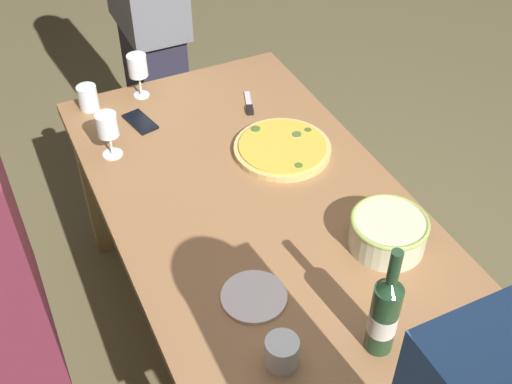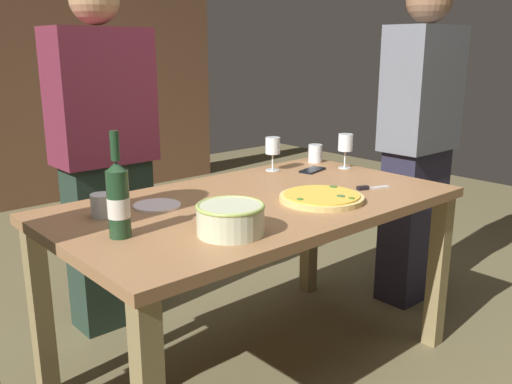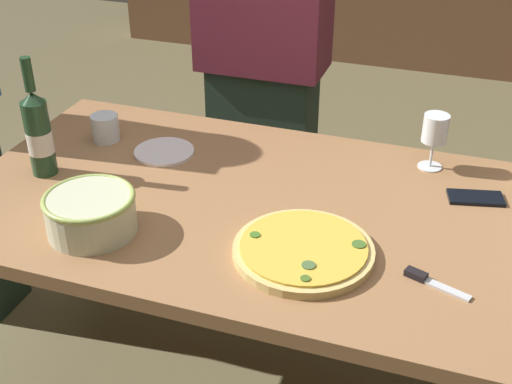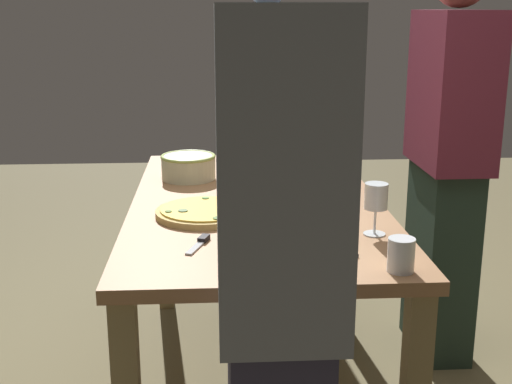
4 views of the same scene
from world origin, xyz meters
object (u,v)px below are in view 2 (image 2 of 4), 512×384
object	(u,v)px
cup_ceramic	(315,153)
person_host	(105,158)
side_plate	(157,206)
wine_glass_near_pizza	(345,144)
pizza	(322,198)
dining_table	(256,222)
cell_phone	(313,170)
wine_bottle	(118,199)
wine_glass_by_bottle	(273,148)
person_guest_right	(418,144)
cup_amber	(103,205)
pizza_knife	(369,188)
serving_bowl	(230,218)

from	to	relation	value
cup_ceramic	person_host	bearing A→B (deg)	154.95
side_plate	wine_glass_near_pizza	bearing A→B (deg)	-1.59
pizza	person_host	xyz separation A→B (m)	(-0.42, 0.98, 0.07)
dining_table	cell_phone	world-z (taller)	cell_phone
wine_glass_near_pizza	side_plate	bearing A→B (deg)	178.41
wine_bottle	wine_glass_by_bottle	distance (m)	1.10
cup_ceramic	person_guest_right	bearing A→B (deg)	-43.78
cup_amber	side_plate	xyz separation A→B (m)	(0.21, -0.02, -0.04)
pizza	cup_ceramic	distance (m)	0.75
wine_bottle	side_plate	distance (m)	0.36
pizza_knife	person_guest_right	distance (m)	0.66
cup_amber	cup_ceramic	size ratio (longest dim) A/B	0.91
dining_table	cell_phone	xyz separation A→B (m)	(0.55, 0.20, 0.10)
pizza_knife	person_host	size ratio (longest dim) A/B	0.09
serving_bowl	wine_glass_near_pizza	xyz separation A→B (m)	(1.05, 0.40, 0.07)
serving_bowl	person_guest_right	world-z (taller)	person_guest_right
wine_bottle	cup_amber	world-z (taller)	wine_bottle
wine_glass_near_pizza	cup_ceramic	world-z (taller)	wine_glass_near_pizza
cup_amber	cell_phone	distance (m)	1.11
dining_table	pizza	bearing A→B (deg)	-45.74
person_host	serving_bowl	bearing A→B (deg)	-22.24
dining_table	pizza	xyz separation A→B (m)	(0.18, -0.19, 0.11)
cup_amber	serving_bowl	bearing A→B (deg)	-64.10
person_host	wine_glass_near_pizza	bearing A→B (deg)	38.87
wine_bottle	cell_phone	world-z (taller)	wine_bottle
dining_table	wine_glass_by_bottle	size ratio (longest dim) A/B	9.78
wine_bottle	cup_amber	xyz separation A→B (m)	(0.06, 0.24, -0.09)
dining_table	person_guest_right	bearing A→B (deg)	-1.33
wine_bottle	wine_glass_by_bottle	xyz separation A→B (m)	(1.03, 0.39, -0.01)
wine_glass_by_bottle	person_host	size ratio (longest dim) A/B	0.10
wine_bottle	person_guest_right	xyz separation A→B (m)	(1.72, 0.02, -0.03)
wine_bottle	cup_ceramic	size ratio (longest dim) A/B	3.68
cup_amber	cup_ceramic	distance (m)	1.28
wine_glass_near_pizza	person_guest_right	size ratio (longest dim) A/B	0.10
wine_glass_by_bottle	side_plate	size ratio (longest dim) A/B	0.91
pizza_knife	person_guest_right	world-z (taller)	person_guest_right
wine_bottle	wine_glass_near_pizza	bearing A→B (deg)	7.93
wine_glass_by_bottle	person_host	world-z (taller)	person_host
side_plate	wine_glass_by_bottle	bearing A→B (deg)	12.62
serving_bowl	person_guest_right	distance (m)	1.46
serving_bowl	cell_phone	world-z (taller)	serving_bowl
serving_bowl	cell_phone	bearing A→B (deg)	27.38
dining_table	pizza	size ratio (longest dim) A/B	4.81
wine_glass_by_bottle	person_host	xyz separation A→B (m)	(-0.66, 0.45, -0.03)
serving_bowl	wine_glass_near_pizza	world-z (taller)	wine_glass_near_pizza
dining_table	wine_glass_by_bottle	xyz separation A→B (m)	(0.41, 0.34, 0.21)
cup_amber	person_guest_right	bearing A→B (deg)	-7.62
wine_bottle	wine_glass_by_bottle	size ratio (longest dim) A/B	2.09
wine_bottle	wine_glass_near_pizza	xyz separation A→B (m)	(1.33, 0.19, -0.01)
pizza	wine_glass_near_pizza	size ratio (longest dim) A/B	1.94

